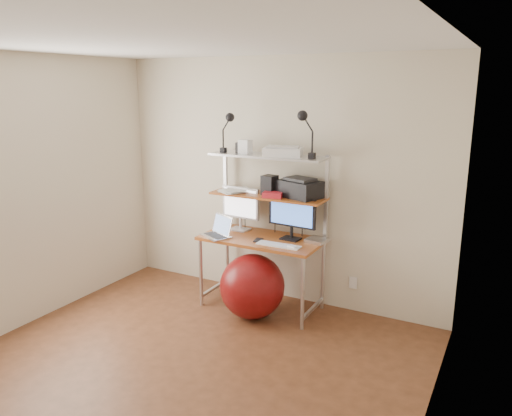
{
  "coord_description": "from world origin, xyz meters",
  "views": [
    {
      "loc": [
        2.18,
        -2.76,
        2.2
      ],
      "look_at": [
        0.09,
        1.15,
        1.12
      ],
      "focal_mm": 35.0,
      "sensor_mm": 36.0,
      "label": 1
    }
  ],
  "objects": [
    {
      "name": "nas_cube",
      "position": [
        0.01,
        1.58,
        1.25
      ],
      "size": [
        0.15,
        0.15,
        0.19
      ],
      "primitive_type": "cube",
      "rotation": [
        0.0,
        0.0,
        -0.14
      ],
      "color": "black",
      "rests_on": "mid_shelf"
    },
    {
      "name": "box_grey",
      "position": [
        -0.3,
        1.58,
        1.6
      ],
      "size": [
        0.12,
        0.12,
        0.1
      ],
      "primitive_type": "cube",
      "rotation": [
        0.0,
        0.0,
        0.19
      ],
      "color": "#2D2D30",
      "rests_on": "top_shelf"
    },
    {
      "name": "wall_outlet",
      "position": [
        0.85,
        1.79,
        0.3
      ],
      "size": [
        0.08,
        0.01,
        0.12
      ],
      "primitive_type": "cube",
      "color": "white",
      "rests_on": "room"
    },
    {
      "name": "mouse",
      "position": [
        0.41,
        1.28,
        0.75
      ],
      "size": [
        0.1,
        0.08,
        0.02
      ],
      "primitive_type": "cube",
      "rotation": [
        0.0,
        0.0,
        -0.33
      ],
      "color": "white",
      "rests_on": "desktop"
    },
    {
      "name": "keyboard",
      "position": [
        0.26,
        1.28,
        0.75
      ],
      "size": [
        0.43,
        0.12,
        0.01
      ],
      "primitive_type": "cube",
      "rotation": [
        0.0,
        0.0,
        0.01
      ],
      "color": "white",
      "rests_on": "desktop"
    },
    {
      "name": "room",
      "position": [
        0.0,
        0.0,
        1.25
      ],
      "size": [
        3.6,
        3.6,
        3.6
      ],
      "color": "brown",
      "rests_on": "ground"
    },
    {
      "name": "computer_desk",
      "position": [
        0.0,
        1.5,
        0.96
      ],
      "size": [
        1.2,
        0.6,
        1.57
      ],
      "color": "#A65420",
      "rests_on": "ground"
    },
    {
      "name": "phone",
      "position": [
        0.02,
        1.34,
        0.74
      ],
      "size": [
        0.09,
        0.14,
        0.01
      ],
      "primitive_type": "cube",
      "rotation": [
        0.0,
        0.0,
        0.2
      ],
      "color": "black",
      "rests_on": "desktop"
    },
    {
      "name": "red_box",
      "position": [
        0.1,
        1.48,
        1.18
      ],
      "size": [
        0.21,
        0.17,
        0.05
      ],
      "primitive_type": "cube",
      "rotation": [
        0.0,
        0.0,
        0.24
      ],
      "color": "red",
      "rests_on": "mid_shelf"
    },
    {
      "name": "scanner",
      "position": [
        0.17,
        1.55,
        1.6
      ],
      "size": [
        0.41,
        0.32,
        0.1
      ],
      "rotation": [
        0.0,
        0.0,
        0.27
      ],
      "color": "white",
      "rests_on": "top_shelf"
    },
    {
      "name": "printer",
      "position": [
        0.32,
        1.62,
        1.24
      ],
      "size": [
        0.47,
        0.39,
        0.19
      ],
      "rotation": [
        0.0,
        0.0,
        -0.33
      ],
      "color": "black",
      "rests_on": "mid_shelf"
    },
    {
      "name": "paper_stack",
      "position": [
        -0.38,
        1.57,
        1.16
      ],
      "size": [
        0.34,
        0.41,
        0.02
      ],
      "color": "white",
      "rests_on": "mid_shelf"
    },
    {
      "name": "monitor_silver",
      "position": [
        -0.33,
        1.59,
        1.0
      ],
      "size": [
        0.44,
        0.17,
        0.49
      ],
      "rotation": [
        0.0,
        0.0,
        -0.09
      ],
      "color": "silver",
      "rests_on": "desktop"
    },
    {
      "name": "clip_lamp_right",
      "position": [
        0.4,
        1.52,
        1.87
      ],
      "size": [
        0.17,
        0.1,
        0.44
      ],
      "color": "black",
      "rests_on": "top_shelf"
    },
    {
      "name": "laptop",
      "position": [
        -0.4,
        1.29,
        0.78
      ],
      "size": [
        0.37,
        0.35,
        0.26
      ],
      "rotation": [
        0.0,
        0.0,
        -0.45
      ],
      "color": "silver",
      "rests_on": "desktop"
    },
    {
      "name": "box_white",
      "position": [
        -0.25,
        1.57,
        1.62
      ],
      "size": [
        0.12,
        0.11,
        0.13
      ],
      "primitive_type": "cube",
      "rotation": [
        0.0,
        0.0,
        -0.09
      ],
      "color": "white",
      "rests_on": "top_shelf"
    },
    {
      "name": "mac_mini",
      "position": [
        0.54,
        1.56,
        0.76
      ],
      "size": [
        0.21,
        0.21,
        0.04
      ],
      "primitive_type": "cube",
      "rotation": [
        0.0,
        0.0,
        -0.15
      ],
      "color": "silver",
      "rests_on": "desktop"
    },
    {
      "name": "monitor_black",
      "position": [
        0.28,
        1.54,
        0.99
      ],
      "size": [
        0.51,
        0.16,
        0.51
      ],
      "rotation": [
        0.0,
        0.0,
        -0.08
      ],
      "color": "black",
      "rests_on": "desktop"
    },
    {
      "name": "clip_lamp_left",
      "position": [
        -0.41,
        1.51,
        1.84
      ],
      "size": [
        0.16,
        0.09,
        0.4
      ],
      "color": "black",
      "rests_on": "top_shelf"
    },
    {
      "name": "exercise_ball",
      "position": [
        0.03,
        1.2,
        0.32
      ],
      "size": [
        0.63,
        0.63,
        0.63
      ],
      "primitive_type": "sphere",
      "color": "maroon",
      "rests_on": "floor"
    }
  ]
}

